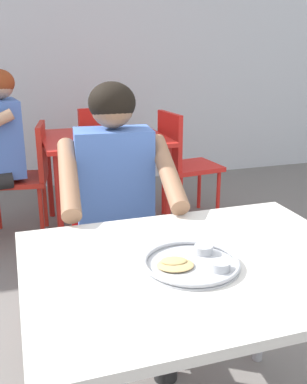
# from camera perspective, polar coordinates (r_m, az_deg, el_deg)

# --- Properties ---
(back_wall) EXTENTS (12.00, 0.12, 3.40)m
(back_wall) POSITION_cam_1_polar(r_m,az_deg,el_deg) (4.55, -13.18, 22.04)
(back_wall) COLOR silver
(back_wall) RESTS_ON ground
(table_foreground) EXTENTS (1.05, 0.80, 0.74)m
(table_foreground) POSITION_cam_1_polar(r_m,az_deg,el_deg) (1.41, 5.66, -11.77)
(table_foreground) COLOR silver
(table_foreground) RESTS_ON ground
(thali_tray) EXTENTS (0.29, 0.29, 0.03)m
(thali_tray) POSITION_cam_1_polar(r_m,az_deg,el_deg) (1.33, 5.04, -9.04)
(thali_tray) COLOR #B7BABF
(thali_tray) RESTS_ON table_foreground
(chair_foreground) EXTENTS (0.44, 0.44, 0.90)m
(chair_foreground) POSITION_cam_1_polar(r_m,az_deg,el_deg) (2.22, -5.47, -4.14)
(chair_foreground) COLOR red
(chair_foreground) RESTS_ON ground
(diner_foreground) EXTENTS (0.53, 0.58, 1.22)m
(diner_foreground) POSITION_cam_1_polar(r_m,az_deg,el_deg) (1.94, -4.72, -0.74)
(diner_foreground) COLOR black
(diner_foreground) RESTS_ON ground
(table_background_red) EXTENTS (0.90, 0.84, 0.73)m
(table_background_red) POSITION_cam_1_polar(r_m,az_deg,el_deg) (3.37, -6.45, 5.78)
(table_background_red) COLOR red
(table_background_red) RESTS_ON ground
(chair_red_left) EXTENTS (0.50, 0.45, 0.84)m
(chair_red_left) POSITION_cam_1_polar(r_m,az_deg,el_deg) (3.35, -16.09, 2.47)
(chair_red_left) COLOR red
(chair_red_left) RESTS_ON ground
(chair_red_right) EXTENTS (0.47, 0.43, 0.88)m
(chair_red_right) POSITION_cam_1_polar(r_m,az_deg,el_deg) (3.56, 3.70, 4.24)
(chair_red_right) COLOR red
(chair_red_right) RESTS_ON ground
(chair_red_far) EXTENTS (0.48, 0.49, 0.87)m
(chair_red_far) POSITION_cam_1_polar(r_m,az_deg,el_deg) (4.00, -7.47, 5.70)
(chair_red_far) COLOR red
(chair_red_far) RESTS_ON ground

